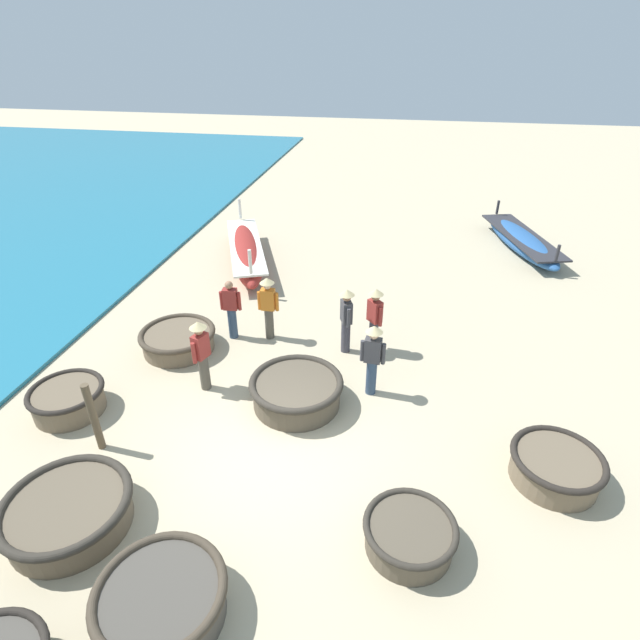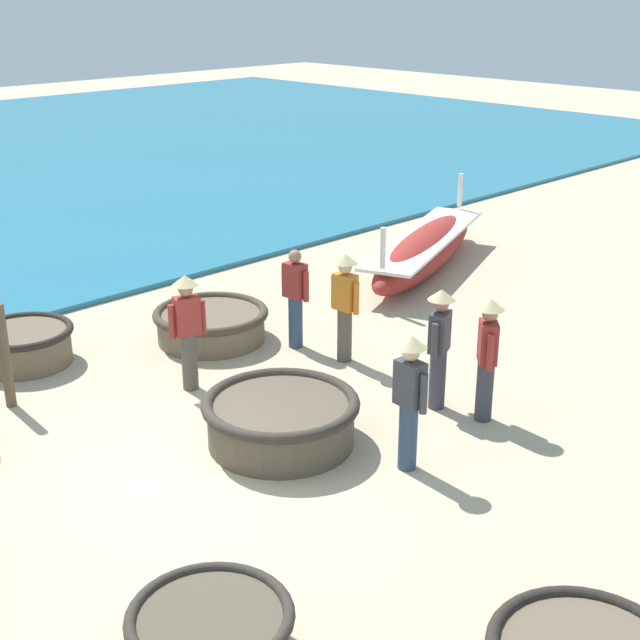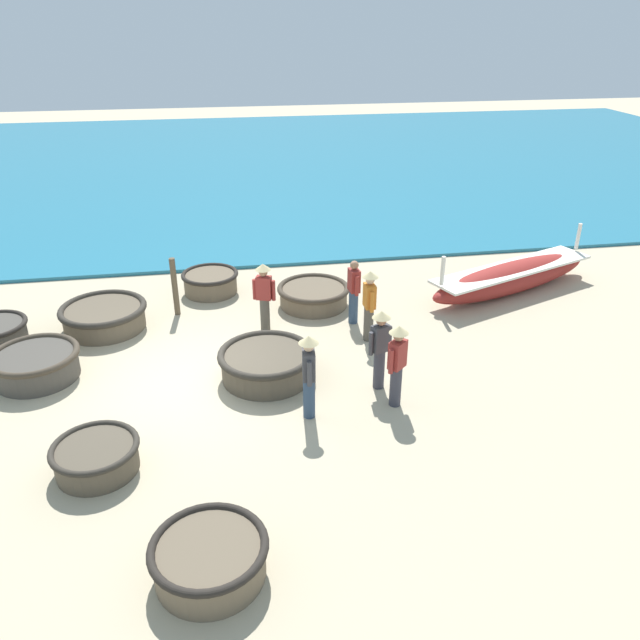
{
  "view_description": "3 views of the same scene",
  "coord_description": "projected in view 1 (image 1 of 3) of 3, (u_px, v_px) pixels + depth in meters",
  "views": [
    {
      "loc": [
        2.07,
        -6.57,
        6.79
      ],
      "look_at": [
        0.27,
        3.21,
        0.98
      ],
      "focal_mm": 28.0,
      "sensor_mm": 36.0,
      "label": 1
    },
    {
      "loc": [
        7.42,
        -5.15,
        5.35
      ],
      "look_at": [
        -0.47,
        2.6,
        1.14
      ],
      "focal_mm": 50.0,
      "sensor_mm": 36.0,
      "label": 2
    },
    {
      "loc": [
        10.99,
        0.63,
        6.7
      ],
      "look_at": [
        -0.67,
        2.58,
        0.82
      ],
      "focal_mm": 35.0,
      "sensor_mm": 36.0,
      "label": 3
    }
  ],
  "objects": [
    {
      "name": "fisherman_standing_right",
      "position": [
        268.0,
        304.0,
        12.22
      ],
      "size": [
        0.53,
        0.36,
        1.67
      ],
      "color": "#4C473D",
      "rests_on": "ground"
    },
    {
      "name": "long_boat_blue_hull",
      "position": [
        246.0,
        252.0,
        16.5
      ],
      "size": [
        2.89,
        5.33,
        1.47
      ],
      "color": "maroon",
      "rests_on": "ground"
    },
    {
      "name": "fisherman_by_coracle",
      "position": [
        346.0,
        317.0,
        11.69
      ],
      "size": [
        0.36,
        0.5,
        1.67
      ],
      "color": "#383842",
      "rests_on": "ground"
    },
    {
      "name": "coracle_far_right",
      "position": [
        162.0,
        601.0,
        6.52
      ],
      "size": [
        1.76,
        1.76,
        0.6
      ],
      "color": "#4C473F",
      "rests_on": "ground"
    },
    {
      "name": "coracle_center",
      "position": [
        68.0,
        399.0,
        10.1
      ],
      "size": [
        1.49,
        1.49,
        0.57
      ],
      "color": "brown",
      "rests_on": "ground"
    },
    {
      "name": "coracle_tilted",
      "position": [
        68.0,
        511.0,
        7.73
      ],
      "size": [
        2.0,
        2.0,
        0.58
      ],
      "color": "brown",
      "rests_on": "ground"
    },
    {
      "name": "ground_plane",
      "position": [
        275.0,
        449.0,
        9.33
      ],
      "size": [
        80.0,
        80.0,
        0.0
      ],
      "primitive_type": "plane",
      "color": "#BCAD8C"
    },
    {
      "name": "mooring_post_mid_beach",
      "position": [
        94.0,
        417.0,
        9.0
      ],
      "size": [
        0.14,
        0.14,
        1.46
      ],
      "primitive_type": "cylinder",
      "color": "brown",
      "rests_on": "ground"
    },
    {
      "name": "fisherman_hauling",
      "position": [
        201.0,
        351.0,
        10.43
      ],
      "size": [
        0.36,
        0.51,
        1.67
      ],
      "color": "#4C473D",
      "rests_on": "ground"
    },
    {
      "name": "coracle_nearest",
      "position": [
        409.0,
        534.0,
        7.43
      ],
      "size": [
        1.42,
        1.42,
        0.51
      ],
      "color": "brown",
      "rests_on": "ground"
    },
    {
      "name": "coracle_beside_post",
      "position": [
        178.0,
        339.0,
        12.09
      ],
      "size": [
        1.83,
        1.83,
        0.52
      ],
      "color": "brown",
      "rests_on": "ground"
    },
    {
      "name": "coracle_front_left",
      "position": [
        296.0,
        391.0,
        10.29
      ],
      "size": [
        1.95,
        1.95,
        0.61
      ],
      "color": "brown",
      "rests_on": "ground"
    },
    {
      "name": "fisherman_standing_left",
      "position": [
        373.0,
        356.0,
        10.29
      ],
      "size": [
        0.53,
        0.36,
        1.67
      ],
      "color": "#2D425B",
      "rests_on": "ground"
    },
    {
      "name": "fisherman_crouching",
      "position": [
        231.0,
        308.0,
        12.29
      ],
      "size": [
        0.53,
        0.25,
        1.57
      ],
      "color": "#2D425B",
      "rests_on": "ground"
    },
    {
      "name": "long_boat_ochre_hull",
      "position": [
        521.0,
        241.0,
        17.66
      ],
      "size": [
        2.45,
        5.12,
        1.05
      ],
      "color": "#285693",
      "rests_on": "ground"
    },
    {
      "name": "coracle_upturned",
      "position": [
        556.0,
        466.0,
        8.55
      ],
      "size": [
        1.58,
        1.58,
        0.56
      ],
      "color": "brown",
      "rests_on": "ground"
    },
    {
      "name": "fisherman_with_hat",
      "position": [
        375.0,
        316.0,
        11.71
      ],
      "size": [
        0.39,
        0.41,
        1.67
      ],
      "color": "#383842",
      "rests_on": "ground"
    }
  ]
}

